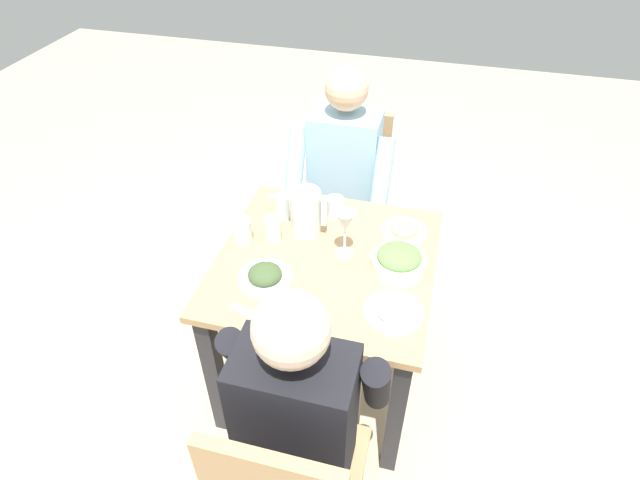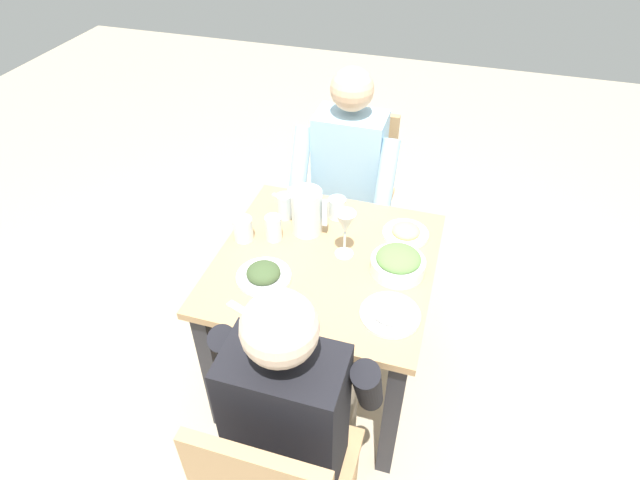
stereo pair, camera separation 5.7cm
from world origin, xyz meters
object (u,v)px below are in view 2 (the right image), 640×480
chair_far (353,189)px  water_glass_near_right (337,208)px  diner_far (344,186)px  plate_dolmas (264,274)px  water_pitcher (307,211)px  water_glass_far_left (274,228)px  water_glass_near_left (301,319)px  water_glass_far_right (243,229)px  dining_table (325,285)px  salad_bowl (398,263)px  wine_glass (345,225)px  diner_near (298,402)px  plate_yoghurt (390,312)px  water_glass_center (285,206)px  plate_fries (406,232)px

chair_far → water_glass_near_right: size_ratio=10.00×
diner_far → plate_dolmas: diner_far is taller
water_pitcher → water_glass_far_left: 0.15m
water_glass_near_left → water_glass_near_right: size_ratio=1.24×
chair_far → water_glass_far_right: 0.84m
dining_table → water_glass_near_right: 0.33m
water_glass_near_left → water_glass_far_right: 0.52m
salad_bowl → plate_dolmas: salad_bowl is taller
diner_far → wine_glass: 0.58m
dining_table → water_glass_far_right: size_ratio=8.43×
plate_dolmas → water_glass_far_left: water_glass_far_left is taller
diner_near → water_glass_far_left: diner_near is taller
plate_yoghurt → plate_dolmas: size_ratio=1.02×
water_glass_far_right → water_glass_far_left: (0.11, 0.04, 0.00)m
dining_table → water_glass_far_left: water_glass_far_left is taller
diner_near → water_pitcher: bearing=105.5°
plate_dolmas → water_glass_center: water_glass_center is taller
chair_far → salad_bowl: chair_far is taller
diner_near → wine_glass: 0.65m
water_glass_far_left → plate_fries: bearing=18.9°
diner_far → plate_fries: (0.34, -0.34, 0.07)m
plate_fries → plate_dolmas: 0.60m
water_glass_far_left → water_pitcher: bearing=37.5°
salad_bowl → wine_glass: wine_glass is taller
salad_bowl → plate_fries: salad_bowl is taller
plate_fries → plate_yoghurt: bearing=-87.2°
water_glass_near_right → plate_fries: bearing=-7.7°
dining_table → water_pitcher: water_pitcher is taller
diner_near → diner_far: bearing=97.9°
plate_fries → wine_glass: bearing=-138.5°
water_pitcher → water_glass_center: size_ratio=1.75×
diner_near → water_glass_near_left: diner_near is taller
water_glass_far_right → water_glass_far_left: size_ratio=0.93×
dining_table → diner_far: (-0.08, 0.57, 0.08)m
chair_far → water_glass_center: size_ratio=8.26×
plate_fries → water_glass_far_left: water_glass_far_left is taller
water_glass_near_right → water_glass_far_left: water_glass_far_left is taller
salad_bowl → dining_table: bearing=-176.8°
plate_yoghurt → water_glass_near_left: 0.30m
diner_far → water_glass_near_left: 0.94m
water_glass_near_left → wine_glass: size_ratio=0.56×
water_glass_center → water_glass_far_left: size_ratio=1.05×
dining_table → water_pitcher: 0.30m
plate_fries → water_glass_near_left: water_glass_near_left is taller
salad_bowl → plate_yoghurt: 0.23m
salad_bowl → plate_yoghurt: (0.02, -0.22, -0.02)m
water_glass_near_left → water_glass_far_left: water_glass_near_left is taller
wine_glass → diner_near: bearing=-88.0°
chair_far → diner_far: (-0.00, -0.21, 0.15)m
plate_yoghurt → wine_glass: 0.37m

